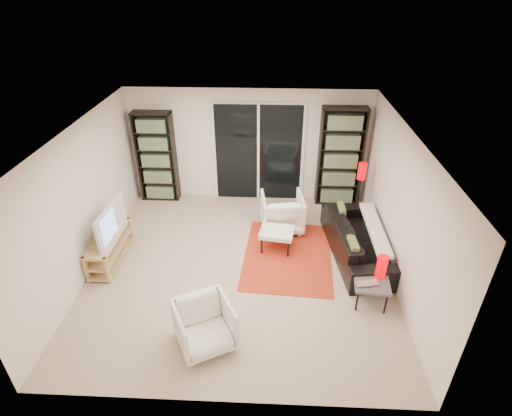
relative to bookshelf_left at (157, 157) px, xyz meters
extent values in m
plane|color=tan|center=(1.95, -2.33, -0.98)|extent=(5.00, 5.00, 0.00)
cube|color=white|center=(1.95, 0.17, 0.22)|extent=(5.00, 0.02, 2.40)
cube|color=white|center=(1.95, -4.83, 0.22)|extent=(5.00, 0.02, 2.40)
cube|color=white|center=(-0.55, -2.33, 0.22)|extent=(0.02, 5.00, 2.40)
cube|color=white|center=(4.45, -2.33, 0.22)|extent=(0.02, 5.00, 2.40)
cube|color=white|center=(1.95, -2.33, 1.42)|extent=(5.00, 5.00, 0.02)
cube|color=white|center=(2.15, 0.14, 0.07)|extent=(1.92, 0.06, 2.16)
cube|color=black|center=(2.15, 0.10, 0.07)|extent=(1.80, 0.02, 2.10)
cube|color=white|center=(2.15, 0.09, 0.07)|extent=(0.05, 0.02, 2.10)
cube|color=black|center=(0.00, 0.01, 0.00)|extent=(0.80, 0.30, 1.95)
cube|color=olive|center=(0.00, -0.01, 0.00)|extent=(0.70, 0.22, 1.85)
cube|color=black|center=(3.85, 0.01, 0.07)|extent=(0.90, 0.30, 2.10)
cube|color=olive|center=(3.85, -0.01, 0.07)|extent=(0.80, 0.22, 2.00)
cube|color=tan|center=(-0.32, -2.25, -0.50)|extent=(0.40, 1.26, 0.04)
cube|color=tan|center=(-0.32, -2.25, -0.73)|extent=(0.40, 1.26, 0.03)
cube|color=tan|center=(-0.32, -2.25, -0.92)|extent=(0.40, 1.26, 0.04)
cube|color=tan|center=(-0.49, -2.84, -0.73)|extent=(0.05, 0.05, 0.50)
cube|color=tan|center=(-0.49, -1.66, -0.73)|extent=(0.05, 0.05, 0.50)
cube|color=tan|center=(-0.15, -2.84, -0.73)|extent=(0.05, 0.05, 0.50)
cube|color=tan|center=(-0.15, -1.66, -0.73)|extent=(0.05, 0.05, 0.50)
imported|color=black|center=(-0.30, -2.25, -0.19)|extent=(0.20, 1.01, 0.58)
cube|color=red|center=(2.76, -1.99, -0.97)|extent=(1.65, 2.16, 0.01)
imported|color=black|center=(3.97, -1.88, -0.66)|extent=(1.08, 2.21, 0.62)
imported|color=white|center=(2.66, -1.10, -0.61)|extent=(0.87, 0.89, 0.73)
imported|color=white|center=(1.61, -3.98, -0.64)|extent=(0.97, 0.98, 0.67)
cube|color=white|center=(2.56, -1.79, -0.62)|extent=(0.66, 0.57, 0.08)
cylinder|color=black|center=(2.30, -1.94, -0.82)|extent=(0.04, 0.04, 0.32)
cylinder|color=black|center=(2.36, -1.56, -0.82)|extent=(0.04, 0.04, 0.32)
cylinder|color=black|center=(2.76, -2.02, -0.82)|extent=(0.04, 0.04, 0.32)
cylinder|color=black|center=(2.83, -1.64, -0.82)|extent=(0.04, 0.04, 0.32)
cube|color=#4D4D52|center=(3.98, -3.09, -0.60)|extent=(0.56, 0.56, 0.04)
cylinder|color=black|center=(3.75, -3.27, -0.79)|extent=(0.03, 0.03, 0.38)
cylinder|color=black|center=(3.79, -2.86, -0.79)|extent=(0.03, 0.03, 0.38)
cylinder|color=black|center=(4.16, -3.31, -0.79)|extent=(0.03, 0.03, 0.38)
cylinder|color=black|center=(4.20, -2.90, -0.79)|extent=(0.03, 0.03, 0.38)
imported|color=silver|center=(3.90, -3.19, -0.56)|extent=(0.38, 0.28, 0.03)
cylinder|color=#D70006|center=(4.12, -2.95, -0.39)|extent=(0.16, 0.16, 0.36)
cylinder|color=black|center=(4.18, -0.65, -0.96)|extent=(0.18, 0.18, 0.03)
cylinder|color=black|center=(4.18, -0.65, -0.52)|extent=(0.03, 0.03, 0.92)
cylinder|color=#D70006|center=(4.18, -0.65, 0.08)|extent=(0.17, 0.17, 0.33)
camera|label=1|loc=(2.46, -7.67, 3.41)|focal=28.00mm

